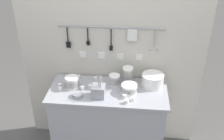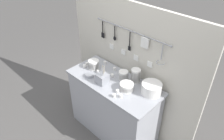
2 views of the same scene
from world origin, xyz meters
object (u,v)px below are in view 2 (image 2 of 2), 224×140
(cup_back_left, at_px, (112,76))
(cup_front_left, at_px, (98,72))
(cup_edge_far, at_px, (114,96))
(cup_centre, at_px, (84,66))
(steel_mixing_bowl, at_px, (89,75))
(cup_back_right, at_px, (87,64))
(bowl_stack_short_front, at_px, (123,75))
(cup_by_caddy, at_px, (121,96))
(cutlery_caddy, at_px, (102,78))
(cup_front_right, at_px, (114,69))
(plate_stack, at_px, (152,89))
(bowl_stack_back_corner, at_px, (136,76))
(bowl_stack_nested_right, at_px, (127,87))
(cup_mid_row, at_px, (117,91))
(cup_edge_near, at_px, (105,63))
(bowl_stack_tall_left, at_px, (94,65))
(cup_beside_plates, at_px, (104,73))

(cup_back_left, bearing_deg, cup_front_left, -161.16)
(cup_edge_far, height_order, cup_centre, same)
(steel_mixing_bowl, height_order, cup_edge_far, cup_edge_far)
(steel_mixing_bowl, xyz_separation_m, cup_back_right, (-0.23, 0.15, 0.00))
(cup_centre, distance_m, cup_back_right, 0.06)
(bowl_stack_short_front, bearing_deg, cup_by_caddy, -53.10)
(cutlery_caddy, relative_size, cup_front_left, 6.23)
(bowl_stack_short_front, bearing_deg, cup_front_right, 163.48)
(plate_stack, distance_m, steel_mixing_bowl, 0.81)
(bowl_stack_back_corner, height_order, cup_edge_far, bowl_stack_back_corner)
(bowl_stack_nested_right, height_order, cup_edge_far, bowl_stack_nested_right)
(bowl_stack_nested_right, bearing_deg, cup_back_left, 167.74)
(bowl_stack_nested_right, relative_size, plate_stack, 0.70)
(cup_centre, bearing_deg, bowl_stack_short_front, 17.01)
(cup_mid_row, height_order, cup_edge_near, same)
(cup_front_left, xyz_separation_m, cup_centre, (-0.23, -0.04, 0.00))
(steel_mixing_bowl, relative_size, cup_front_right, 2.52)
(plate_stack, height_order, cup_front_left, plate_stack)
(cutlery_caddy, distance_m, cup_front_left, 0.22)
(bowl_stack_nested_right, height_order, cup_front_left, bowl_stack_nested_right)
(cup_centre, bearing_deg, cup_edge_far, -12.23)
(bowl_stack_tall_left, distance_m, cup_back_right, 0.14)
(bowl_stack_back_corner, relative_size, cup_edge_far, 4.37)
(cup_back_left, height_order, cup_by_caddy, same)
(cup_front_left, distance_m, cup_centre, 0.23)
(cutlery_caddy, xyz_separation_m, cup_beside_plates, (-0.11, 0.14, -0.04))
(cup_back_left, bearing_deg, cup_front_right, 122.23)
(cup_edge_far, bearing_deg, cup_centre, 167.77)
(cup_front_left, bearing_deg, cup_mid_row, -14.02)
(bowl_stack_tall_left, xyz_separation_m, cup_centre, (-0.11, -0.07, -0.04))
(plate_stack, height_order, steel_mixing_bowl, plate_stack)
(cup_back_left, xyz_separation_m, cup_edge_far, (0.28, -0.26, 0.00))
(cup_beside_plates, xyz_separation_m, cup_back_right, (-0.33, -0.02, 0.00))
(cup_front_left, bearing_deg, bowl_stack_back_corner, 22.75)
(bowl_stack_tall_left, xyz_separation_m, cup_edge_near, (0.03, 0.18, -0.04))
(steel_mixing_bowl, distance_m, cup_mid_row, 0.47)
(cup_by_caddy, bearing_deg, cup_front_right, 141.18)
(bowl_stack_nested_right, bearing_deg, bowl_stack_tall_left, 177.17)
(cutlery_caddy, distance_m, cup_edge_near, 0.42)
(cup_beside_plates, bearing_deg, cup_back_right, -176.81)
(cup_mid_row, height_order, cup_back_right, same)
(bowl_stack_nested_right, height_order, cup_mid_row, bowl_stack_nested_right)
(plate_stack, xyz_separation_m, steel_mixing_bowl, (-0.76, -0.29, -0.05))
(cup_front_left, bearing_deg, cup_centre, -169.92)
(cup_back_right, bearing_deg, plate_stack, 7.78)
(cup_back_right, bearing_deg, cup_mid_row, -10.73)
(bowl_stack_nested_right, xyz_separation_m, cup_by_caddy, (0.04, -0.15, -0.03))
(bowl_stack_short_front, xyz_separation_m, bowl_stack_tall_left, (-0.44, -0.10, 0.00))
(bowl_stack_back_corner, bearing_deg, cutlery_caddy, -133.22)
(cup_edge_far, relative_size, cup_back_right, 1.00)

